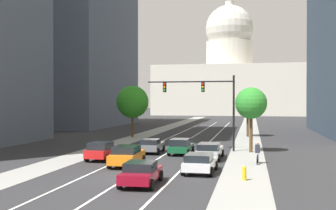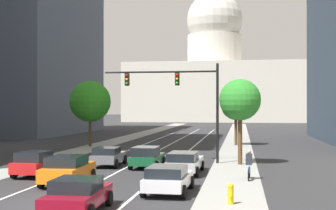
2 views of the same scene
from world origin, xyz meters
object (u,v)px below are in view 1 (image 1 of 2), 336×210
car_gray (152,145)px  car_red (103,151)px  car_white (200,162)px  capitol_building (229,79)px  cyclist (258,153)px  car_crimson (141,173)px  traffic_signal_mast (207,97)px  street_tree_near_right (248,105)px  car_silver (210,150)px  street_tree_mid_right (251,104)px  car_orange (127,155)px  street_tree_near_left (132,102)px  car_green (181,146)px  fire_hydrant (244,173)px

car_gray → car_red: 6.07m
car_white → car_gray: bearing=32.1°
capitol_building → car_red: (-4.35, -115.74, -11.73)m
capitol_building → car_white: bearing=-87.9°
capitol_building → cyclist: (8.27, -115.25, -11.67)m
car_crimson → traffic_signal_mast: size_ratio=0.49×
capitol_building → car_gray: size_ratio=12.18×
car_red → street_tree_near_right: size_ratio=0.68×
capitol_building → car_silver: size_ratio=10.52×
car_red → street_tree_mid_right: size_ratio=0.66×
car_crimson → car_red: bearing=30.3°
cyclist → traffic_signal_mast: bearing=36.4°
car_orange → street_tree_mid_right: street_tree_mid_right is taller
traffic_signal_mast → car_white: bearing=-86.0°
car_crimson → street_tree_near_left: street_tree_near_left is taller
car_orange → car_gray: 7.94m
traffic_signal_mast → car_green: bearing=-119.9°
car_silver → car_green: 3.79m
street_tree_near_right → car_orange: bearing=-107.4°
cyclist → street_tree_near_right: street_tree_near_right is taller
car_red → fire_hydrant: size_ratio=4.53×
street_tree_near_left → street_tree_near_right: (15.28, 3.87, -0.40)m
fire_hydrant → street_tree_near_left: (-15.38, 28.07, 4.30)m
street_tree_mid_right → car_red: bearing=-147.3°
capitol_building → fire_hydrant: bearing=-86.6°
car_orange → car_gray: car_orange is taller
car_orange → cyclist: size_ratio=2.64×
car_green → cyclist: 8.06m
street_tree_near_left → car_red: bearing=-80.3°
car_silver → cyclist: (3.94, -1.84, 0.10)m
street_tree_near_left → street_tree_mid_right: (15.76, -13.65, -0.09)m
car_crimson → car_red: car_red is taller
car_gray → street_tree_near_left: street_tree_near_left is taller
cyclist → fire_hydrant: bearing=177.4°
car_crimson → car_orange: bearing=21.7°
street_tree_mid_right → car_silver: bearing=-122.2°
car_red → street_tree_mid_right: (12.10, 7.75, 3.89)m
car_orange → cyclist: 10.20m
car_white → street_tree_near_right: (2.93, 29.75, 3.64)m
car_crimson → car_green: bearing=-1.9°
car_red → street_tree_near_right: 28.04m
street_tree_near_left → street_tree_mid_right: size_ratio=1.12×
car_orange → car_crimson: car_orange is taller
traffic_signal_mast → street_tree_near_right: size_ratio=1.44×
capitol_building → traffic_signal_mast: (3.44, -107.49, -7.21)m
car_crimson → street_tree_mid_right: (6.30, 16.98, 3.95)m
capitol_building → car_crimson: size_ratio=11.78×
car_gray → fire_hydrant: 14.89m
street_tree_near_left → car_gray: bearing=-67.8°
car_silver → fire_hydrant: 9.50m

